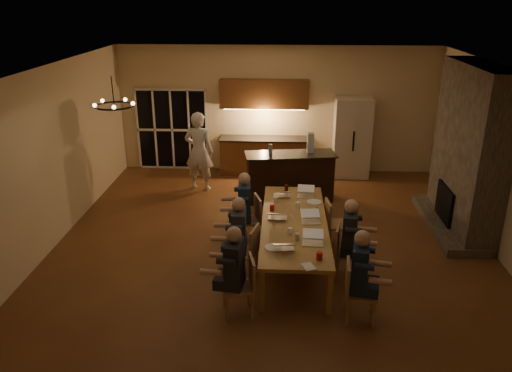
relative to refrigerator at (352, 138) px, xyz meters
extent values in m
plane|color=brown|center=(-1.90, -4.15, -1.00)|extent=(9.00, 9.00, 0.00)
cube|color=beige|center=(-1.90, 0.37, 0.60)|extent=(8.00, 0.04, 3.20)
cube|color=beige|center=(-5.92, -4.15, 0.60)|extent=(0.04, 9.00, 3.20)
cube|color=white|center=(-1.90, -4.15, 2.22)|extent=(8.00, 9.00, 0.04)
cube|color=black|center=(-4.60, 0.32, 0.05)|extent=(1.86, 0.08, 2.10)
cube|color=#63594E|center=(1.80, -2.95, 0.60)|extent=(0.58, 2.50, 3.20)
cube|color=beige|center=(0.00, 0.00, 0.00)|extent=(0.90, 0.68, 2.00)
cube|color=#B78949|center=(-1.51, -4.46, -0.62)|extent=(1.10, 3.21, 0.75)
cube|color=black|center=(-1.55, -1.69, -0.46)|extent=(2.06, 0.97, 1.08)
imported|color=silver|center=(-3.67, -1.15, -0.07)|extent=(0.75, 0.55, 1.87)
torus|color=black|center=(-4.34, -4.69, 1.75)|extent=(0.62, 0.62, 0.03)
cylinder|color=white|center=(-1.58, -4.94, -0.20)|extent=(0.08, 0.08, 0.10)
cylinder|color=white|center=(-1.44, -3.87, -0.20)|extent=(0.08, 0.08, 0.10)
cylinder|color=white|center=(-1.84, -3.65, -0.20)|extent=(0.09, 0.09, 0.10)
cylinder|color=red|center=(-1.17, -5.76, -0.19)|extent=(0.09, 0.09, 0.12)
cylinder|color=red|center=(-1.89, -4.04, -0.19)|extent=(0.08, 0.08, 0.12)
cylinder|color=#B2B2B7|center=(-1.48, -5.16, -0.19)|extent=(0.07, 0.07, 0.12)
cylinder|color=#3F0F0C|center=(-1.64, -3.05, -0.19)|extent=(0.07, 0.07, 0.12)
cylinder|color=#B2B2B7|center=(-1.12, -4.15, -0.19)|extent=(0.06, 0.06, 0.12)
cylinder|color=white|center=(-1.19, -5.00, -0.24)|extent=(0.24, 0.24, 0.02)
cylinder|color=white|center=(-1.84, -5.43, -0.24)|extent=(0.27, 0.27, 0.02)
cylinder|color=white|center=(-1.13, -3.63, -0.24)|extent=(0.27, 0.27, 0.02)
cube|color=white|center=(-1.34, -5.97, -0.24)|extent=(0.23, 0.26, 0.01)
cylinder|color=#99999E|center=(-1.99, -1.79, 0.20)|extent=(0.09, 0.09, 0.24)
cube|color=silver|center=(-1.12, -1.56, 0.30)|extent=(0.15, 0.15, 0.44)
camera|label=1|loc=(-1.75, -12.17, 3.37)|focal=35.00mm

